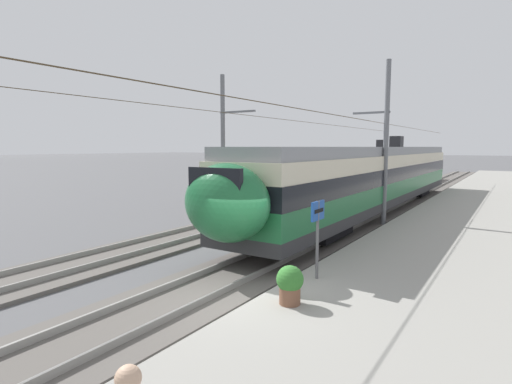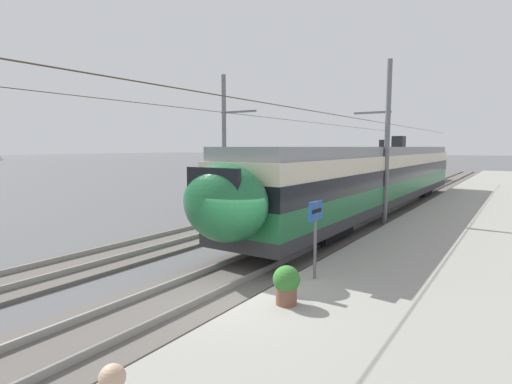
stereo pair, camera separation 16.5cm
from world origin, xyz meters
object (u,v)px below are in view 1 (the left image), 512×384
Objects in this scene: train_far_track at (364,165)px; potted_plant_platform_edge at (290,283)px; catenary_mast_far_side at (225,144)px; platform_sign at (318,222)px; catenary_mast_mid at (384,142)px; train_near_platform at (374,176)px.

potted_plant_platform_edge is (-28.02, -7.59, -1.34)m from train_far_track.
catenary_mast_far_side reaches higher than platform_sign.
catenary_mast_mid is 10.32m from platform_sign.
catenary_mast_mid reaches higher than platform_sign.
platform_sign reaches higher than potted_plant_platform_edge.
catenary_mast_far_side is (-5.19, 6.58, 1.80)m from train_near_platform.
catenary_mast_mid is (-3.21, -1.38, 1.85)m from train_near_platform.
platform_sign is (-10.02, -1.18, -2.16)m from catenary_mast_mid.
potted_plant_platform_edge is at bearing -164.85° from train_far_track.
platform_sign is (-26.11, -7.36, -0.32)m from train_far_track.
potted_plant_platform_edge is (-15.14, -2.79, -1.34)m from train_near_platform.
catenary_mast_mid reaches higher than catenary_mast_far_side.
catenary_mast_far_side reaches higher than potted_plant_platform_edge.
train_far_track is (12.88, 4.79, 0.00)m from train_near_platform.
catenary_mast_mid reaches higher than potted_plant_platform_edge.
catenary_mast_far_side is 12.36m from platform_sign.
train_near_platform is 3.95m from catenary_mast_mid.
train_far_track reaches higher than potted_plant_platform_edge.
train_far_track is at bearing 15.74° from platform_sign.
train_near_platform is at bearing -159.58° from train_far_track.
platform_sign is (-8.04, -9.15, -2.11)m from catenary_mast_far_side.
train_near_platform is at bearing 23.28° from catenary_mast_mid.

